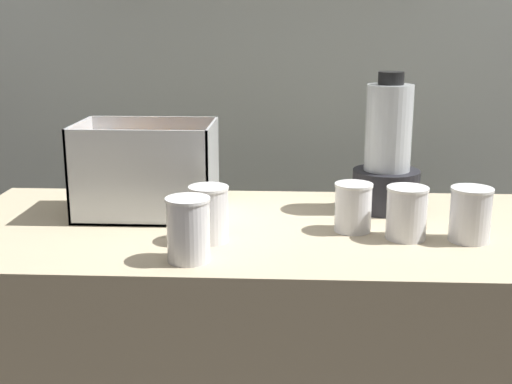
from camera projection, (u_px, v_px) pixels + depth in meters
The scene contains 8 objects.
back_wall_unit at pixel (267, 48), 2.17m from camera, with size 2.60×0.24×2.50m.
carrot_display_bin at pixel (149, 184), 1.61m from camera, with size 0.32×0.22×0.22m.
blender_pitcher at pixel (387, 158), 1.62m from camera, with size 0.16×0.16×0.34m.
juice_cup_pomegranate_far_left at pixel (188, 233), 1.29m from camera, with size 0.09×0.09×0.13m.
juice_cup_pomegranate_left at pixel (209, 216), 1.41m from camera, with size 0.08×0.08×0.12m.
juice_cup_beet_middle at pixel (353, 210), 1.48m from camera, with size 0.08×0.08×0.11m.
juice_cup_carrot_right at pixel (406, 217), 1.43m from camera, with size 0.09×0.09×0.11m.
juice_cup_mango_far_right at pixel (470, 217), 1.41m from camera, with size 0.09×0.09×0.12m.
Camera 1 is at (0.07, -1.45, 1.36)m, focal length 46.93 mm.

